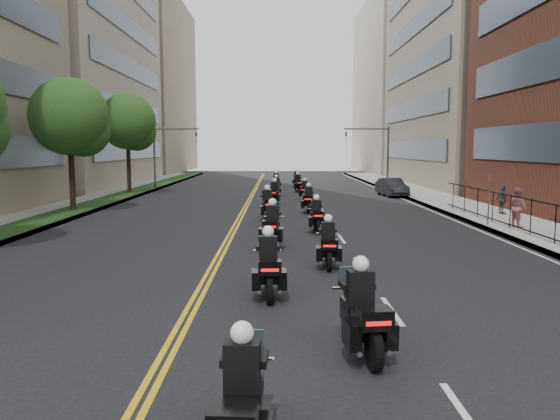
# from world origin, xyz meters

# --- Properties ---
(ground) EXTENTS (160.00, 160.00, 0.00)m
(ground) POSITION_xyz_m (0.00, 0.00, 0.00)
(ground) COLOR black
(ground) RESTS_ON ground
(sidewalk_right) EXTENTS (4.00, 90.00, 0.15)m
(sidewalk_right) POSITION_xyz_m (12.00, 25.00, 0.07)
(sidewalk_right) COLOR gray
(sidewalk_right) RESTS_ON ground
(sidewalk_left) EXTENTS (4.00, 90.00, 0.15)m
(sidewalk_left) POSITION_xyz_m (-12.00, 25.00, 0.07)
(sidewalk_left) COLOR gray
(sidewalk_left) RESTS_ON ground
(grass_strip) EXTENTS (2.00, 90.00, 0.04)m
(grass_strip) POSITION_xyz_m (-11.20, 25.00, 0.17)
(grass_strip) COLOR #1F3D16
(grass_strip) RESTS_ON sidewalk_left
(building_right_tan) EXTENTS (15.11, 28.00, 30.00)m
(building_right_tan) POSITION_xyz_m (21.48, 48.00, 15.00)
(building_right_tan) COLOR gray
(building_right_tan) RESTS_ON ground
(building_right_far) EXTENTS (15.00, 28.00, 26.00)m
(building_right_far) POSITION_xyz_m (21.50, 78.00, 13.00)
(building_right_far) COLOR #A89988
(building_right_far) RESTS_ON ground
(building_left_mid) EXTENTS (16.11, 28.00, 34.00)m
(building_left_mid) POSITION_xyz_m (-21.98, 48.00, 17.00)
(building_left_mid) COLOR #A89988
(building_left_mid) RESTS_ON ground
(building_left_far) EXTENTS (16.00, 28.00, 26.00)m
(building_left_far) POSITION_xyz_m (-22.00, 78.00, 13.00)
(building_left_far) COLOR gray
(building_left_far) RESTS_ON ground
(street_trees) EXTENTS (4.40, 38.40, 7.98)m
(street_trees) POSITION_xyz_m (-11.05, 18.61, 5.13)
(street_trees) COLOR black
(street_trees) RESTS_ON ground
(traffic_signal_right) EXTENTS (4.09, 0.20, 5.60)m
(traffic_signal_right) POSITION_xyz_m (9.54, 42.00, 3.70)
(traffic_signal_right) COLOR #3F3F44
(traffic_signal_right) RESTS_ON ground
(traffic_signal_left) EXTENTS (4.09, 0.20, 5.60)m
(traffic_signal_left) POSITION_xyz_m (-9.54, 42.00, 3.70)
(traffic_signal_left) COLOR #3F3F44
(traffic_signal_left) RESTS_ON ground
(motorcycle_0) EXTENTS (0.57, 2.27, 1.68)m
(motorcycle_0) POSITION_xyz_m (0.13, -0.98, 0.66)
(motorcycle_0) COLOR black
(motorcycle_0) RESTS_ON ground
(motorcycle_1) EXTENTS (0.71, 2.43, 1.79)m
(motorcycle_1) POSITION_xyz_m (2.10, 2.39, 0.71)
(motorcycle_1) COLOR black
(motorcycle_1) RESTS_ON ground
(motorcycle_2) EXTENTS (0.60, 2.41, 1.78)m
(motorcycle_2) POSITION_xyz_m (0.33, 6.32, 0.70)
(motorcycle_2) COLOR black
(motorcycle_2) RESTS_ON ground
(motorcycle_3) EXTENTS (0.53, 2.25, 1.66)m
(motorcycle_3) POSITION_xyz_m (2.16, 9.74, 0.65)
(motorcycle_3) COLOR black
(motorcycle_3) RESTS_ON ground
(motorcycle_4) EXTENTS (0.65, 2.50, 1.85)m
(motorcycle_4) POSITION_xyz_m (0.36, 13.15, 0.73)
(motorcycle_4) COLOR black
(motorcycle_4) RESTS_ON ground
(motorcycle_5) EXTENTS (0.52, 2.25, 1.66)m
(motorcycle_5) POSITION_xyz_m (2.31, 16.94, 0.66)
(motorcycle_5) COLOR black
(motorcycle_5) RESTS_ON ground
(motorcycle_6) EXTENTS (0.75, 2.46, 1.82)m
(motorcycle_6) POSITION_xyz_m (0.04, 20.95, 0.72)
(motorcycle_6) COLOR black
(motorcycle_6) RESTS_ON ground
(motorcycle_7) EXTENTS (0.62, 2.34, 1.72)m
(motorcycle_7) POSITION_xyz_m (2.36, 24.20, 0.68)
(motorcycle_7) COLOR black
(motorcycle_7) RESTS_ON ground
(motorcycle_8) EXTENTS (0.73, 2.38, 1.76)m
(motorcycle_8) POSITION_xyz_m (0.35, 28.31, 0.70)
(motorcycle_8) COLOR black
(motorcycle_8) RESTS_ON ground
(motorcycle_9) EXTENTS (0.62, 2.13, 1.57)m
(motorcycle_9) POSITION_xyz_m (2.52, 31.92, 0.62)
(motorcycle_9) COLOR black
(motorcycle_9) RESTS_ON ground
(motorcycle_10) EXTENTS (0.53, 2.22, 1.64)m
(motorcycle_10) POSITION_xyz_m (0.46, 35.33, 0.65)
(motorcycle_10) COLOR black
(motorcycle_10) RESTS_ON ground
(motorcycle_11) EXTENTS (0.69, 2.31, 1.71)m
(motorcycle_11) POSITION_xyz_m (2.28, 38.61, 0.68)
(motorcycle_11) COLOR black
(motorcycle_11) RESTS_ON ground
(motorcycle_12) EXTENTS (0.57, 2.21, 1.63)m
(motorcycle_12) POSITION_xyz_m (0.45, 42.39, 0.64)
(motorcycle_12) COLOR black
(motorcycle_12) RESTS_ON ground
(motorcycle_13) EXTENTS (0.51, 2.18, 1.61)m
(motorcycle_13) POSITION_xyz_m (2.38, 45.99, 0.63)
(motorcycle_13) COLOR black
(motorcycle_13) RESTS_ON ground
(parked_sedan) EXTENTS (1.95, 4.36, 1.39)m
(parked_sedan) POSITION_xyz_m (9.40, 34.79, 0.69)
(parked_sedan) COLOR black
(parked_sedan) RESTS_ON ground
(pedestrian_b) EXTENTS (0.88, 1.02, 1.79)m
(pedestrian_b) POSITION_xyz_m (11.47, 17.30, 1.05)
(pedestrian_b) COLOR #9B545E
(pedestrian_b) RESTS_ON sidewalk_right
(pedestrian_c) EXTENTS (0.58, 0.97, 1.55)m
(pedestrian_c) POSITION_xyz_m (12.75, 22.10, 0.92)
(pedestrian_c) COLOR #414149
(pedestrian_c) RESTS_ON sidewalk_right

